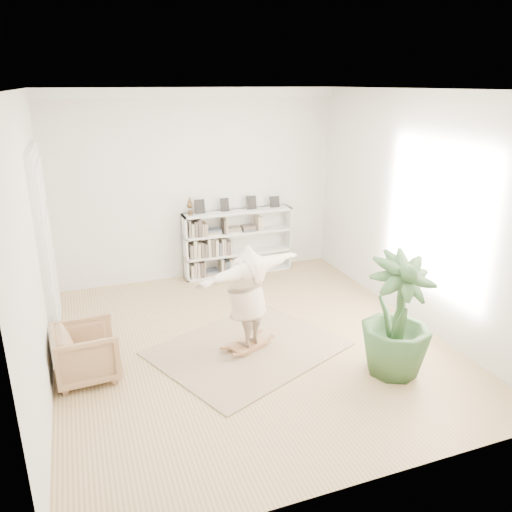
{
  "coord_description": "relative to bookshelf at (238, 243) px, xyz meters",
  "views": [
    {
      "loc": [
        -2.2,
        -6.26,
        3.68
      ],
      "look_at": [
        0.25,
        0.4,
        1.21
      ],
      "focal_mm": 35.0,
      "sensor_mm": 36.0,
      "label": 1
    }
  ],
  "objects": [
    {
      "name": "floor",
      "position": [
        -0.74,
        -2.82,
        -0.64
      ],
      "size": [
        6.0,
        6.0,
        0.0
      ],
      "primitive_type": "plane",
      "color": "#92774B",
      "rests_on": "ground"
    },
    {
      "name": "rocker_board",
      "position": [
        -0.84,
        -3.0,
        -0.56
      ],
      "size": [
        0.64,
        0.53,
        0.12
      ],
      "rotation": [
        0.0,
        0.0,
        0.41
      ],
      "color": "brown",
      "rests_on": "rug"
    },
    {
      "name": "rug",
      "position": [
        -0.84,
        -3.0,
        -0.63
      ],
      "size": [
        3.09,
        2.83,
        0.02
      ],
      "primitive_type": "cube",
      "rotation": [
        0.0,
        0.0,
        0.41
      ],
      "color": "tan",
      "rests_on": "floor"
    },
    {
      "name": "armchair",
      "position": [
        -3.04,
        -2.96,
        -0.27
      ],
      "size": [
        0.84,
        0.81,
        0.72
      ],
      "primitive_type": "imported",
      "rotation": [
        0.0,
        0.0,
        1.63
      ],
      "color": "tan",
      "rests_on": "floor"
    },
    {
      "name": "room_shell",
      "position": [
        -0.74,
        0.12,
        2.87
      ],
      "size": [
        6.0,
        6.0,
        6.0
      ],
      "color": "silver",
      "rests_on": "floor"
    },
    {
      "name": "doors",
      "position": [
        -3.45,
        -1.52,
        0.76
      ],
      "size": [
        0.09,
        1.78,
        2.92
      ],
      "color": "white",
      "rests_on": "floor"
    },
    {
      "name": "houseplant",
      "position": [
        0.79,
        -4.23,
        0.19
      ],
      "size": [
        0.98,
        0.98,
        1.64
      ],
      "primitive_type": "imported",
      "rotation": [
        0.0,
        0.0,
        0.07
      ],
      "color": "#2F5028",
      "rests_on": "floor"
    },
    {
      "name": "person",
      "position": [
        -0.84,
        -3.0,
        0.26
      ],
      "size": [
        1.9,
        1.2,
        1.51
      ],
      "primitive_type": "imported",
      "rotation": [
        0.0,
        0.0,
        3.55
      ],
      "color": "beige",
      "rests_on": "rocker_board"
    },
    {
      "name": "bookshelf",
      "position": [
        0.0,
        0.0,
        0.0
      ],
      "size": [
        2.2,
        0.35,
        1.64
      ],
      "color": "silver",
      "rests_on": "floor"
    }
  ]
}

